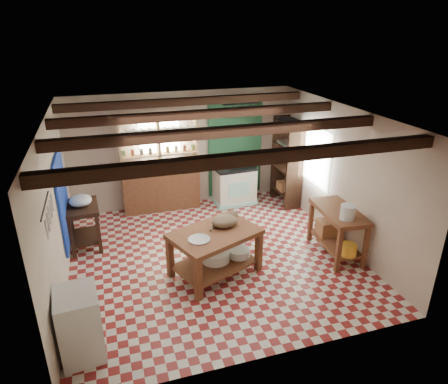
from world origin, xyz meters
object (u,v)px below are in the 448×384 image
object	(u,v)px
prep_table	(84,226)
white_cabinet	(80,324)
stove	(234,185)
work_table	(215,253)
cat	(225,221)
right_counter	(337,232)

from	to	relation	value
prep_table	white_cabinet	size ratio (longest dim) A/B	0.92
prep_table	stove	bearing A→B (deg)	14.85
work_table	cat	size ratio (longest dim) A/B	3.14
stove	cat	world-z (taller)	cat
work_table	stove	size ratio (longest dim) A/B	1.52
work_table	stove	xyz separation A→B (m)	(1.24, 2.67, 0.05)
right_counter	cat	xyz separation A→B (m)	(-2.08, 0.18, 0.45)
work_table	right_counter	distance (m)	2.29
right_counter	cat	bearing A→B (deg)	179.53
stove	cat	xyz separation A→B (m)	(-1.03, -2.53, 0.44)
work_table	prep_table	distance (m)	2.63
prep_table	work_table	bearing A→B (deg)	-40.35
work_table	right_counter	bearing A→B (deg)	-22.83
cat	work_table	bearing A→B (deg)	-178.69
white_cabinet	prep_table	bearing A→B (deg)	84.65
work_table	white_cabinet	world-z (taller)	white_cabinet
right_counter	work_table	bearing A→B (deg)	-176.54
work_table	white_cabinet	xyz separation A→B (m)	(-2.11, -1.21, 0.06)
work_table	stove	world-z (taller)	stove
white_cabinet	work_table	bearing A→B (deg)	24.90
white_cabinet	cat	xyz separation A→B (m)	(2.32, 1.35, 0.43)
stove	prep_table	bearing A→B (deg)	-165.06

